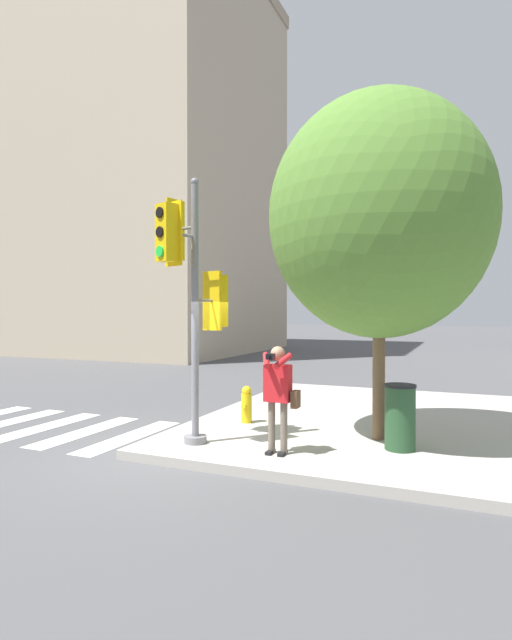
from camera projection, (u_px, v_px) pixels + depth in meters
ground_plane at (161, 455)px, 8.09m from camera, size 160.00×160.00×0.00m
sidewalk_corner at (409, 424)px, 9.95m from camera, size 8.00×8.00×0.15m
crosswalk_stripes at (8, 422)px, 10.49m from camera, size 6.73×2.69×0.01m
traffic_signal_pole at (188, 276)px, 8.31m from camera, size 1.02×1.41×4.38m
person_photographer at (278, 390)px, 7.62m from camera, size 0.58×0.54×1.65m
street_tree at (379, 217)px, 8.45m from camera, size 3.76×3.76×5.86m
fire_hydrant at (247, 404)px, 9.77m from camera, size 0.21×0.27×0.72m
trash_bin at (400, 417)px, 7.85m from camera, size 0.50×0.50×1.03m
building_left at (140, 169)px, 30.13m from camera, size 14.46×13.09×21.94m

